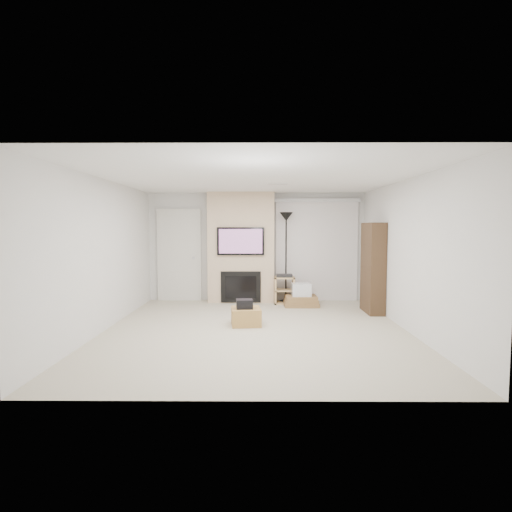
{
  "coord_description": "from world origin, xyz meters",
  "views": [
    {
      "loc": [
        0.05,
        -6.56,
        1.71
      ],
      "look_at": [
        0.0,
        1.2,
        1.15
      ],
      "focal_mm": 28.0,
      "sensor_mm": 36.0,
      "label": 1
    }
  ],
  "objects_px": {
    "ottoman": "(246,316)",
    "box_stack": "(301,297)",
    "bookshelf": "(373,268)",
    "floor_lamp": "(286,232)",
    "av_stand": "(284,288)"
  },
  "relations": [
    {
      "from": "box_stack",
      "to": "floor_lamp",
      "type": "bearing_deg",
      "value": 125.8
    },
    {
      "from": "floor_lamp",
      "to": "bookshelf",
      "type": "xyz_separation_m",
      "value": [
        1.67,
        -1.07,
        -0.71
      ]
    },
    {
      "from": "bookshelf",
      "to": "floor_lamp",
      "type": "bearing_deg",
      "value": 147.43
    },
    {
      "from": "floor_lamp",
      "to": "bookshelf",
      "type": "relative_size",
      "value": 1.14
    },
    {
      "from": "box_stack",
      "to": "bookshelf",
      "type": "distance_m",
      "value": 1.67
    },
    {
      "from": "ottoman",
      "to": "floor_lamp",
      "type": "bearing_deg",
      "value": 68.49
    },
    {
      "from": "ottoman",
      "to": "bookshelf",
      "type": "distance_m",
      "value": 2.83
    },
    {
      "from": "av_stand",
      "to": "bookshelf",
      "type": "bearing_deg",
      "value": -28.52
    },
    {
      "from": "bookshelf",
      "to": "box_stack",
      "type": "bearing_deg",
      "value": 154.75
    },
    {
      "from": "box_stack",
      "to": "ottoman",
      "type": "bearing_deg",
      "value": -123.8
    },
    {
      "from": "box_stack",
      "to": "bookshelf",
      "type": "relative_size",
      "value": 0.41
    },
    {
      "from": "av_stand",
      "to": "floor_lamp",
      "type": "bearing_deg",
      "value": 72.65
    },
    {
      "from": "ottoman",
      "to": "av_stand",
      "type": "height_order",
      "value": "av_stand"
    },
    {
      "from": "ottoman",
      "to": "box_stack",
      "type": "relative_size",
      "value": 0.67
    },
    {
      "from": "ottoman",
      "to": "box_stack",
      "type": "height_order",
      "value": "box_stack"
    }
  ]
}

